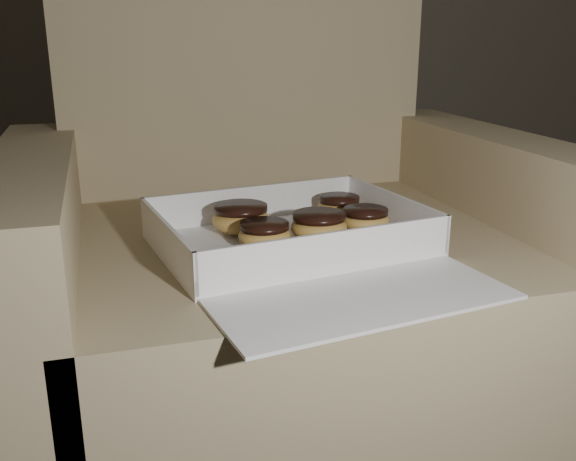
# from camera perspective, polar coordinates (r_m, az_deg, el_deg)

# --- Properties ---
(armchair) EXTENTS (0.95, 0.81, 1.00)m
(armchair) POSITION_cam_1_polar(r_m,az_deg,el_deg) (1.22, -0.75, -5.03)
(armchair) COLOR tan
(armchair) RESTS_ON floor
(bakery_box) EXTENTS (0.46, 0.52, 0.07)m
(bakery_box) POSITION_cam_1_polar(r_m,az_deg,el_deg) (0.99, 1.21, -1.44)
(bakery_box) COLOR white
(bakery_box) RESTS_ON armchair
(donut_a) EXTENTS (0.09, 0.09, 0.05)m
(donut_a) POSITION_cam_1_polar(r_m,az_deg,el_deg) (1.03, 2.77, 0.42)
(donut_a) COLOR gold
(donut_a) RESTS_ON bakery_box
(donut_b) EXTENTS (0.10, 0.10, 0.05)m
(donut_b) POSITION_cam_1_polar(r_m,az_deg,el_deg) (1.07, -4.22, 1.13)
(donut_b) COLOR gold
(donut_b) RESTS_ON bakery_box
(donut_c) EXTENTS (0.08, 0.08, 0.04)m
(donut_c) POSITION_cam_1_polar(r_m,az_deg,el_deg) (1.00, -2.11, -0.35)
(donut_c) COLOR gold
(donut_c) RESTS_ON bakery_box
(donut_d) EXTENTS (0.08, 0.08, 0.04)m
(donut_d) POSITION_cam_1_polar(r_m,az_deg,el_deg) (1.08, 6.89, 1.00)
(donut_d) COLOR gold
(donut_d) RESTS_ON bakery_box
(donut_e) EXTENTS (0.08, 0.08, 0.04)m
(donut_e) POSITION_cam_1_polar(r_m,az_deg,el_deg) (1.16, 4.56, 2.19)
(donut_e) COLOR gold
(donut_e) RESTS_ON bakery_box
(crumb_a) EXTENTS (0.01, 0.01, 0.00)m
(crumb_a) POSITION_cam_1_polar(r_m,az_deg,el_deg) (0.95, -2.37, -2.65)
(crumb_a) COLOR black
(crumb_a) RESTS_ON bakery_box
(crumb_b) EXTENTS (0.01, 0.01, 0.00)m
(crumb_b) POSITION_cam_1_polar(r_m,az_deg,el_deg) (0.90, -6.80, -3.97)
(crumb_b) COLOR black
(crumb_b) RESTS_ON bakery_box
(crumb_c) EXTENTS (0.01, 0.01, 0.00)m
(crumb_c) POSITION_cam_1_polar(r_m,az_deg,el_deg) (1.01, 9.02, -1.60)
(crumb_c) COLOR black
(crumb_c) RESTS_ON bakery_box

